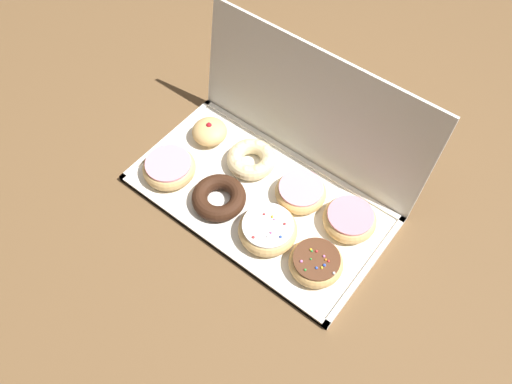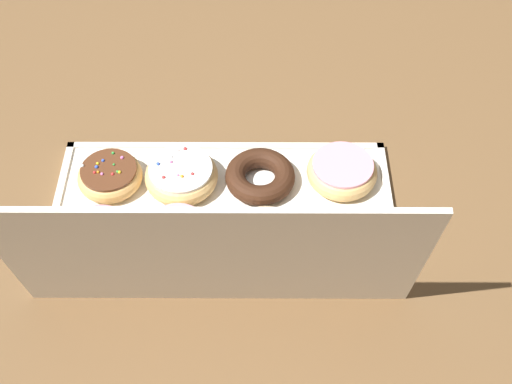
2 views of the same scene
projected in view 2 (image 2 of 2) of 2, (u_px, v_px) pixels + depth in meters
The scene contains 11 objects.
ground_plane at pixel (223, 215), 1.12m from camera, with size 3.00×3.00×0.00m, color brown.
donut_box at pixel (223, 213), 1.12m from camera, with size 0.56×0.30×0.01m.
box_lid_open at pixel (214, 259), 0.90m from camera, with size 0.56×0.28×0.01m, color silver.
pink_frosted_donut_0 at pixel (342, 171), 1.14m from camera, with size 0.12×0.12×0.04m.
chocolate_cake_ring_donut_1 at pixel (260, 176), 1.14m from camera, with size 0.12×0.12×0.03m.
sprinkle_donut_2 at pixel (181, 175), 1.14m from camera, with size 0.12×0.12×0.04m.
sprinkle_donut_3 at pixel (110, 176), 1.14m from camera, with size 0.11×0.11×0.04m.
jelly_filled_donut_4 at pixel (347, 235), 1.06m from camera, with size 0.08×0.08×0.05m.
cruller_donut_5 at pixel (266, 236), 1.06m from camera, with size 0.11×0.11×0.04m.
pink_frosted_donut_6 at pixel (177, 234), 1.06m from camera, with size 0.11×0.11×0.04m.
pink_frosted_donut_7 at pixel (99, 236), 1.06m from camera, with size 0.11×0.11×0.04m.
Camera 2 is at (-0.06, 0.68, 0.89)m, focal length 47.89 mm.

